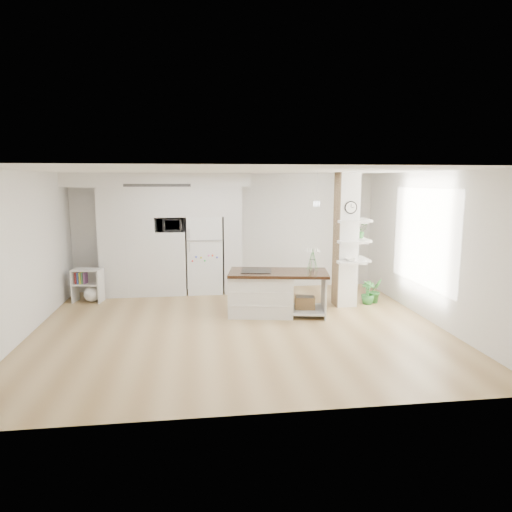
{
  "coord_description": "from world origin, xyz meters",
  "views": [
    {
      "loc": [
        -0.69,
        -7.62,
        2.54
      ],
      "look_at": [
        0.42,
        0.9,
        1.11
      ],
      "focal_mm": 32.0,
      "sensor_mm": 36.0,
      "label": 1
    }
  ],
  "objects_px": {
    "bookshelf": "(89,288)",
    "floor_plant_a": "(375,291)",
    "refrigerator": "(205,255)",
    "kitchen_island": "(267,292)"
  },
  "relations": [
    {
      "from": "bookshelf",
      "to": "floor_plant_a",
      "type": "distance_m",
      "value": 6.03
    },
    {
      "from": "refrigerator",
      "to": "bookshelf",
      "type": "xyz_separation_m",
      "value": [
        -2.45,
        -0.55,
        -0.57
      ]
    },
    {
      "from": "refrigerator",
      "to": "kitchen_island",
      "type": "height_order",
      "value": "refrigerator"
    },
    {
      "from": "kitchen_island",
      "to": "floor_plant_a",
      "type": "bearing_deg",
      "value": 22.24
    },
    {
      "from": "floor_plant_a",
      "to": "bookshelf",
      "type": "bearing_deg",
      "value": 171.87
    },
    {
      "from": "refrigerator",
      "to": "bookshelf",
      "type": "bearing_deg",
      "value": -167.43
    },
    {
      "from": "kitchen_island",
      "to": "refrigerator",
      "type": "bearing_deg",
      "value": 130.69
    },
    {
      "from": "kitchen_island",
      "to": "floor_plant_a",
      "type": "relative_size",
      "value": 3.82
    },
    {
      "from": "kitchen_island",
      "to": "bookshelf",
      "type": "relative_size",
      "value": 2.81
    },
    {
      "from": "bookshelf",
      "to": "floor_plant_a",
      "type": "height_order",
      "value": "bookshelf"
    }
  ]
}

